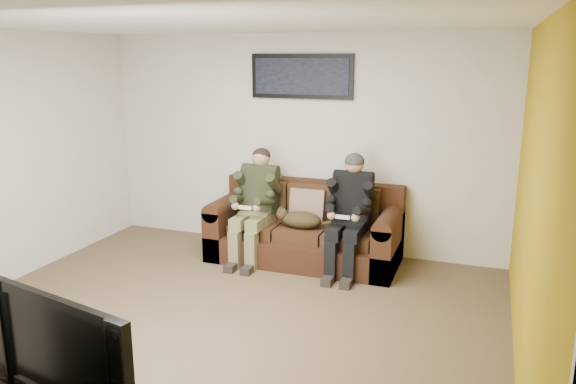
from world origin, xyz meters
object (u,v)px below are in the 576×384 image
at_px(sofa, 306,231).
at_px(television, 75,344).
at_px(person_left, 256,199).
at_px(framed_poster, 302,76).
at_px(person_right, 350,207).
at_px(cat, 300,219).

relative_size(sofa, television, 1.93).
relative_size(person_left, framed_poster, 1.03).
xyz_separation_m(person_left, framed_poster, (0.36, 0.57, 1.38)).
bearing_deg(television, framed_poster, 104.01).
height_order(sofa, person_left, person_left).
relative_size(person_left, person_right, 0.99).
distance_m(person_right, framed_poster, 1.67).
height_order(sofa, television, television).
bearing_deg(person_right, cat, -177.86).
height_order(person_right, framed_poster, framed_poster).
bearing_deg(person_left, person_right, 0.02).
xyz_separation_m(sofa, television, (-0.09, -3.78, 0.47)).
bearing_deg(sofa, person_right, -17.96).
bearing_deg(framed_poster, sofa, -62.76).
bearing_deg(person_left, television, -82.56).
relative_size(sofa, person_left, 1.68).
xyz_separation_m(sofa, cat, (-0.01, -0.20, 0.20)).
relative_size(person_right, cat, 1.97).
bearing_deg(cat, sofa, 85.86).
xyz_separation_m(sofa, framed_poster, (-0.20, 0.39, 1.77)).
xyz_separation_m(person_right, cat, (-0.57, -0.02, -0.19)).
height_order(person_left, person_right, person_right).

